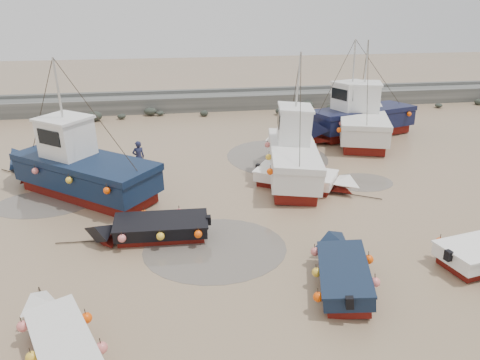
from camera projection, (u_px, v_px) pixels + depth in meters
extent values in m
plane|color=#8F7257|center=(275.00, 226.00, 18.83)|extent=(120.00, 120.00, 0.00)
cube|color=#62615D|center=(212.00, 102.00, 38.85)|extent=(60.00, 2.20, 1.20)
cube|color=#62615D|center=(210.00, 91.00, 39.70)|extent=(60.00, 0.60, 0.25)
ellipsoid|color=black|center=(281.00, 111.00, 37.03)|extent=(0.84, 0.86, 0.51)
ellipsoid|color=black|center=(307.00, 105.00, 38.85)|extent=(0.98, 1.07, 0.72)
ellipsoid|color=black|center=(385.00, 106.00, 38.95)|extent=(0.78, 0.90, 0.59)
ellipsoid|color=black|center=(479.00, 102.00, 40.60)|extent=(0.68, 0.72, 0.52)
ellipsoid|color=black|center=(439.00, 105.00, 39.48)|extent=(0.60, 0.70, 0.31)
ellipsoid|color=black|center=(150.00, 111.00, 36.72)|extent=(0.99, 0.80, 0.58)
ellipsoid|color=black|center=(361.00, 107.00, 38.88)|extent=(0.54, 0.46, 0.30)
ellipsoid|color=black|center=(331.00, 107.00, 38.66)|extent=(0.61, 0.47, 0.46)
ellipsoid|color=black|center=(160.00, 113.00, 36.71)|extent=(0.61, 0.53, 0.32)
ellipsoid|color=black|center=(344.00, 105.00, 39.44)|extent=(0.67, 0.55, 0.43)
ellipsoid|color=black|center=(95.00, 116.00, 35.03)|extent=(1.09, 0.88, 0.72)
ellipsoid|color=black|center=(122.00, 116.00, 35.67)|extent=(0.65, 0.60, 0.37)
ellipsoid|color=black|center=(331.00, 108.00, 38.06)|extent=(0.88, 0.64, 0.62)
ellipsoid|color=black|center=(204.00, 113.00, 36.63)|extent=(0.64, 0.62, 0.48)
ellipsoid|color=black|center=(308.00, 107.00, 38.79)|extent=(0.55, 0.45, 0.29)
cylinder|color=#5D554C|center=(215.00, 248.00, 17.16)|extent=(5.28, 5.28, 0.01)
cylinder|color=#5D554C|center=(362.00, 182.00, 23.38)|extent=(3.10, 3.10, 0.01)
cylinder|color=#5D554C|center=(45.00, 203.00, 20.95)|extent=(4.38, 4.38, 0.01)
cylinder|color=#5D554C|center=(277.00, 157.00, 27.17)|extent=(5.79, 5.79, 0.01)
cube|color=maroon|center=(68.00, 360.00, 11.62)|extent=(2.16, 3.29, 0.30)
cube|color=silver|center=(66.00, 348.00, 11.48)|extent=(2.42, 3.57, 0.45)
pyramid|color=silver|center=(46.00, 292.00, 12.92)|extent=(1.42, 1.13, 0.90)
cube|color=brown|center=(65.00, 343.00, 11.42)|extent=(1.99, 2.99, 0.10)
cube|color=silver|center=(65.00, 340.00, 11.39)|extent=(2.50, 3.66, 0.07)
cylinder|color=black|center=(45.00, 304.00, 13.95)|extent=(0.80, 1.87, 0.04)
sphere|color=#FF5007|center=(104.00, 349.00, 11.28)|extent=(0.30, 0.30, 0.30)
sphere|color=#FF5007|center=(33.00, 356.00, 11.08)|extent=(0.30, 0.30, 0.30)
sphere|color=#FF5007|center=(88.00, 320.00, 12.34)|extent=(0.30, 0.30, 0.30)
sphere|color=#FF5007|center=(24.00, 325.00, 12.13)|extent=(0.30, 0.30, 0.30)
cube|color=maroon|center=(345.00, 285.00, 14.67)|extent=(2.04, 3.28, 0.30)
cube|color=black|center=(346.00, 275.00, 14.54)|extent=(2.31, 3.56, 0.45)
pyramid|color=black|center=(341.00, 232.00, 16.22)|extent=(1.59, 1.09, 0.90)
cube|color=brown|center=(346.00, 270.00, 14.48)|extent=(1.89, 2.98, 0.10)
cube|color=black|center=(347.00, 268.00, 14.45)|extent=(2.39, 3.65, 0.07)
cube|color=black|center=(353.00, 303.00, 12.88)|extent=(0.26, 0.23, 0.35)
cylinder|color=black|center=(337.00, 244.00, 17.36)|extent=(0.60, 1.93, 0.04)
sphere|color=#FF5007|center=(321.00, 295.00, 13.38)|extent=(0.30, 0.30, 0.30)
sphere|color=#FF5007|center=(377.00, 286.00, 13.81)|extent=(0.30, 0.30, 0.30)
sphere|color=#FF5007|center=(319.00, 270.00, 14.59)|extent=(0.30, 0.30, 0.30)
sphere|color=#FF5007|center=(371.00, 263.00, 15.02)|extent=(0.30, 0.30, 0.30)
sphere|color=#FF5007|center=(317.00, 250.00, 15.80)|extent=(0.30, 0.30, 0.30)
cube|color=black|center=(448.00, 256.00, 15.26)|extent=(0.22, 0.25, 0.35)
sphere|color=#FF5007|center=(440.00, 242.00, 16.29)|extent=(0.30, 0.30, 0.30)
cube|color=maroon|center=(162.00, 235.00, 17.81)|extent=(3.24, 1.31, 0.30)
cube|color=black|center=(161.00, 226.00, 17.68)|extent=(3.48, 1.52, 0.45)
pyramid|color=black|center=(104.00, 218.00, 17.29)|extent=(0.78, 1.38, 0.90)
cube|color=brown|center=(161.00, 222.00, 17.62)|extent=(2.93, 1.22, 0.10)
cube|color=black|center=(161.00, 220.00, 17.59)|extent=(3.56, 1.58, 0.07)
cube|color=black|center=(208.00, 219.00, 17.81)|extent=(0.19, 0.23, 0.35)
cylinder|color=black|center=(83.00, 242.00, 17.53)|extent=(2.00, 0.14, 0.04)
sphere|color=#FF5007|center=(198.00, 231.00, 17.06)|extent=(0.30, 0.30, 0.30)
sphere|color=#FF5007|center=(179.00, 214.00, 18.45)|extent=(0.30, 0.30, 0.30)
sphere|color=#FF5007|center=(160.00, 233.00, 16.90)|extent=(0.30, 0.30, 0.30)
sphere|color=#FF5007|center=(144.00, 215.00, 18.30)|extent=(0.30, 0.30, 0.30)
sphere|color=#FF5007|center=(122.00, 235.00, 16.75)|extent=(0.30, 0.30, 0.30)
cube|color=maroon|center=(295.00, 184.00, 22.77)|extent=(3.71, 3.13, 0.30)
cube|color=white|center=(295.00, 177.00, 22.64)|extent=(4.06, 3.49, 0.45)
pyramid|color=white|center=(342.00, 174.00, 21.65)|extent=(1.54, 1.83, 0.90)
cube|color=brown|center=(296.00, 173.00, 22.58)|extent=(3.38, 2.87, 0.10)
cube|color=white|center=(296.00, 172.00, 22.54)|extent=(4.17, 3.59, 0.07)
cube|color=black|center=(258.00, 168.00, 23.30)|extent=(0.27, 0.28, 0.35)
cylinder|color=black|center=(360.00, 196.00, 21.64)|extent=(1.69, 1.13, 0.04)
sphere|color=#FF5007|center=(274.00, 164.00, 23.99)|extent=(0.30, 0.30, 0.30)
sphere|color=#FF5007|center=(279.00, 180.00, 21.95)|extent=(0.30, 0.30, 0.30)
sphere|color=#FF5007|center=(311.00, 170.00, 23.25)|extent=(0.30, 0.30, 0.30)
sphere|color=#FF5007|center=(321.00, 186.00, 21.21)|extent=(0.30, 0.30, 0.30)
cube|color=maroon|center=(89.00, 190.00, 21.65)|extent=(6.35, 5.92, 0.55)
cube|color=#0B1932|center=(87.00, 175.00, 21.38)|extent=(6.96, 6.51, 0.95)
pyramid|color=#0B1932|center=(28.00, 147.00, 23.10)|extent=(2.71, 2.82, 1.40)
cube|color=brown|center=(86.00, 165.00, 21.20)|extent=(6.77, 6.33, 0.08)
cube|color=#0B1932|center=(85.00, 162.00, 21.15)|extent=(7.11, 6.66, 0.30)
cube|color=white|center=(68.00, 138.00, 21.26)|extent=(2.65, 2.63, 1.70)
cube|color=white|center=(65.00, 118.00, 20.94)|extent=(2.87, 2.84, 0.12)
cube|color=black|center=(52.00, 130.00, 21.67)|extent=(1.01, 1.15, 0.68)
cylinder|color=#B7B7B2|center=(61.00, 88.00, 20.45)|extent=(0.10, 0.10, 2.60)
cylinder|color=black|center=(19.00, 175.00, 24.26)|extent=(2.29, 2.01, 0.05)
sphere|color=#E7716C|center=(108.00, 190.00, 18.80)|extent=(0.30, 0.30, 0.30)
sphere|color=#E7716C|center=(134.00, 166.00, 21.53)|extent=(0.30, 0.30, 0.30)
sphere|color=#E7716C|center=(70.00, 179.00, 19.89)|extent=(0.30, 0.30, 0.30)
sphere|color=#E7716C|center=(100.00, 158.00, 22.61)|extent=(0.30, 0.30, 0.30)
sphere|color=#E7716C|center=(36.00, 170.00, 20.98)|extent=(0.30, 0.30, 0.30)
sphere|color=#E7716C|center=(69.00, 151.00, 23.70)|extent=(0.30, 0.30, 0.30)
cube|color=maroon|center=(291.00, 177.00, 23.32)|extent=(3.00, 6.23, 0.55)
cube|color=white|center=(291.00, 163.00, 23.05)|extent=(3.41, 6.72, 0.95)
pyramid|color=white|center=(287.00, 129.00, 26.30)|extent=(2.43, 1.83, 1.40)
cube|color=brown|center=(292.00, 153.00, 22.86)|extent=(3.29, 6.56, 0.08)
cube|color=white|center=(292.00, 150.00, 22.81)|extent=(3.48, 6.87, 0.30)
cube|color=white|center=(291.00, 126.00, 23.28)|extent=(1.90, 2.26, 1.70)
cube|color=white|center=(292.00, 108.00, 22.95)|extent=(2.05, 2.44, 0.12)
cube|color=black|center=(290.00, 116.00, 24.14)|extent=(1.29, 0.30, 0.68)
cylinder|color=#B7B7B2|center=(293.00, 80.00, 22.46)|extent=(0.10, 0.10, 2.60)
cylinder|color=black|center=(284.00, 152.00, 27.93)|extent=(0.64, 2.95, 0.05)
sphere|color=#E7716C|center=(268.00, 173.00, 20.57)|extent=(0.30, 0.30, 0.30)
sphere|color=#E7716C|center=(321.00, 166.00, 21.46)|extent=(0.30, 0.30, 0.30)
sphere|color=#E7716C|center=(267.00, 159.00, 22.47)|extent=(0.30, 0.30, 0.30)
sphere|color=#E7716C|center=(315.00, 153.00, 23.37)|extent=(0.30, 0.30, 0.30)
sphere|color=#E7716C|center=(266.00, 146.00, 24.38)|extent=(0.30, 0.30, 0.30)
sphere|color=#E7716C|center=(311.00, 141.00, 25.27)|extent=(0.30, 0.30, 0.30)
cube|color=maroon|center=(361.00, 131.00, 31.38)|extent=(6.92, 3.99, 0.55)
cube|color=black|center=(362.00, 120.00, 31.11)|extent=(7.49, 4.50, 0.95)
pyramid|color=black|center=(312.00, 117.00, 29.15)|extent=(2.11, 2.86, 1.40)
cube|color=brown|center=(363.00, 113.00, 30.93)|extent=(7.31, 4.36, 0.08)
cube|color=black|center=(363.00, 111.00, 30.88)|extent=(7.66, 4.60, 0.30)
cube|color=white|center=(353.00, 97.00, 30.13)|extent=(2.43, 2.29, 1.70)
cube|color=white|center=(354.00, 83.00, 29.80)|extent=(2.63, 2.48, 0.12)
cube|color=black|center=(340.00, 95.00, 29.61)|extent=(0.49, 1.47, 0.68)
cylinder|color=#B7B7B2|center=(356.00, 61.00, 29.31)|extent=(0.10, 0.10, 2.60)
cylinder|color=black|center=(295.00, 145.00, 29.29)|extent=(2.88, 0.92, 0.05)
sphere|color=#E7716C|center=(409.00, 115.00, 31.00)|extent=(0.30, 0.30, 0.30)
sphere|color=#E7716C|center=(365.00, 109.00, 32.74)|extent=(0.30, 0.30, 0.30)
sphere|color=#E7716C|center=(377.00, 120.00, 29.82)|extent=(0.30, 0.30, 0.30)
sphere|color=#E7716C|center=(332.00, 113.00, 31.56)|extent=(0.30, 0.30, 0.30)
sphere|color=#E7716C|center=(342.00, 125.00, 28.65)|extent=(0.30, 0.30, 0.30)
cube|color=maroon|center=(361.00, 138.00, 29.96)|extent=(4.29, 6.58, 0.55)
cube|color=silver|center=(362.00, 126.00, 29.69)|extent=(4.84, 7.15, 0.95)
pyramid|color=silver|center=(359.00, 103.00, 32.98)|extent=(3.09, 2.28, 1.40)
cube|color=brown|center=(363.00, 118.00, 29.50)|extent=(4.68, 6.97, 0.08)
cube|color=silver|center=(363.00, 116.00, 29.45)|extent=(4.94, 7.31, 0.30)
cube|color=white|center=(364.00, 98.00, 29.93)|extent=(2.50, 2.54, 1.70)
cube|color=white|center=(365.00, 84.00, 29.61)|extent=(2.70, 2.74, 0.12)
cube|color=black|center=(363.00, 91.00, 30.78)|extent=(1.57, 0.60, 0.68)
cylinder|color=#B7B7B2|center=(367.00, 62.00, 29.12)|extent=(0.10, 0.10, 2.60)
cylinder|color=black|center=(356.00, 123.00, 34.60)|extent=(1.06, 2.84, 0.05)
sphere|color=#E7716C|center=(339.00, 130.00, 27.39)|extent=(0.30, 0.30, 0.30)
sphere|color=#E7716C|center=(390.00, 128.00, 27.87)|extent=(0.30, 0.30, 0.30)
sphere|color=#E7716C|center=(339.00, 122.00, 29.32)|extent=(0.30, 0.30, 0.30)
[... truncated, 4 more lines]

